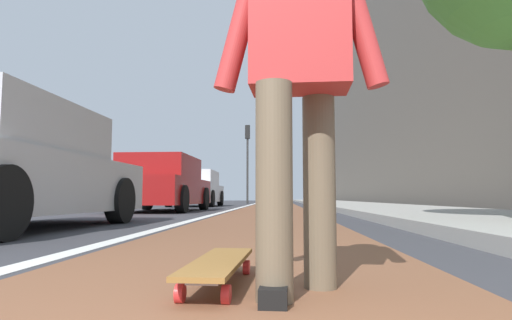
# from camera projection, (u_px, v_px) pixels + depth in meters

# --- Properties ---
(ground_plane) EXTENTS (80.00, 80.00, 0.00)m
(ground_plane) POSITION_uv_depth(u_px,v_px,m) (270.00, 213.00, 10.51)
(ground_plane) COLOR #38383D
(bike_lane_paint) EXTENTS (56.00, 2.14, 0.00)m
(bike_lane_paint) POSITION_uv_depth(u_px,v_px,m) (275.00, 204.00, 24.44)
(bike_lane_paint) COLOR brown
(bike_lane_paint) RESTS_ON ground
(lane_stripe_white) EXTENTS (52.00, 0.16, 0.01)m
(lane_stripe_white) POSITION_uv_depth(u_px,v_px,m) (249.00, 205.00, 20.53)
(lane_stripe_white) COLOR silver
(lane_stripe_white) RESTS_ON ground
(sidewalk_curb) EXTENTS (52.00, 3.20, 0.13)m
(sidewalk_curb) POSITION_uv_depth(u_px,v_px,m) (350.00, 205.00, 18.30)
(sidewalk_curb) COLOR #9E9B93
(sidewalk_curb) RESTS_ON ground
(building_facade) EXTENTS (40.00, 1.20, 12.19)m
(building_facade) POSITION_uv_depth(u_px,v_px,m) (389.00, 89.00, 22.66)
(building_facade) COLOR #635B51
(building_facade) RESTS_ON ground
(skateboard) EXTENTS (0.85, 0.24, 0.11)m
(skateboard) POSITION_uv_depth(u_px,v_px,m) (219.00, 265.00, 1.85)
(skateboard) COLOR red
(skateboard) RESTS_ON ground
(skater_person) EXTENTS (0.45, 0.72, 1.64)m
(skater_person) POSITION_uv_depth(u_px,v_px,m) (299.00, 62.00, 1.76)
(skater_person) COLOR brown
(skater_person) RESTS_ON ground
(parked_car_near) EXTENTS (4.33, 2.05, 1.49)m
(parked_car_near) POSITION_uv_depth(u_px,v_px,m) (4.00, 169.00, 5.08)
(parked_car_near) COLOR #B7B7BC
(parked_car_near) RESTS_ON ground
(parked_car_mid) EXTENTS (4.39, 2.08, 1.50)m
(parked_car_mid) POSITION_uv_depth(u_px,v_px,m) (162.00, 185.00, 11.80)
(parked_car_mid) COLOR maroon
(parked_car_mid) RESTS_ON ground
(parked_car_far) EXTENTS (4.32, 1.91, 1.49)m
(parked_car_far) POSITION_uv_depth(u_px,v_px,m) (196.00, 189.00, 18.04)
(parked_car_far) COLOR silver
(parked_car_far) RESTS_ON ground
(traffic_light) EXTENTS (0.33, 0.28, 4.63)m
(traffic_light) POSITION_uv_depth(u_px,v_px,m) (247.00, 150.00, 25.22)
(traffic_light) COLOR #2D2D2D
(traffic_light) RESTS_ON ground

